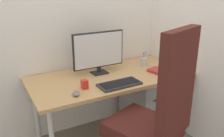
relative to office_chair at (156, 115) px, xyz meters
The scene contains 11 objects.
wall_back 1.36m from the office_chair, 89.39° to the left, with size 3.34×0.04×2.80m, color white.
wall_side_right 1.20m from the office_chair, 29.85° to the left, with size 0.04×2.55×2.80m, color white.
desk 0.73m from the office_chair, 89.05° to the left, with size 1.54×0.75×0.71m.
office_chair is the anchor object (origin of this frame).
filing_cabinet 0.99m from the office_chair, 57.18° to the left, with size 0.40×0.54×0.62m.
monitor 0.90m from the office_chair, 93.10° to the left, with size 0.53×0.12×0.41m.
keyboard 0.49m from the office_chair, 92.69° to the left, with size 0.38×0.18×0.02m.
mouse 0.65m from the office_chair, 132.29° to the left, with size 0.06×0.10×0.03m, color slate.
pen_holder 0.95m from the office_chair, 59.70° to the left, with size 0.07×0.07×0.16m.
notebook 0.75m from the office_chair, 49.73° to the left, with size 0.14×0.19×0.03m, color #B23333.
desk_clamp_accessory 0.66m from the office_chair, 119.61° to the left, with size 0.05×0.05×0.08m, color red.
Camera 1 is at (-1.06, -1.97, 1.57)m, focal length 39.62 mm.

